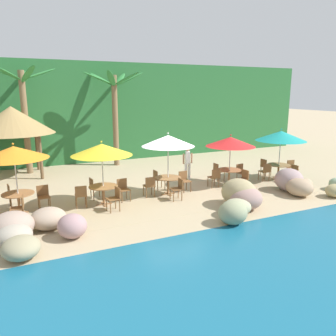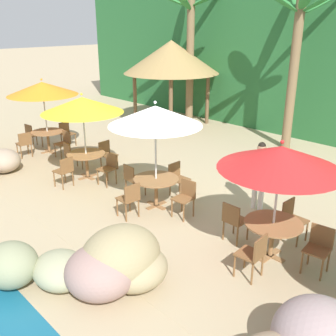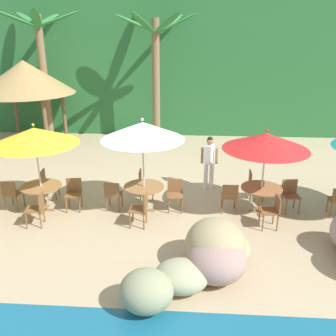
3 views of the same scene
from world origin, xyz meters
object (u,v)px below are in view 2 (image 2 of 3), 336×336
Objects in this scene: chair_orange_left at (32,134)px; palm_tree_nearest at (191,37)px; chair_red_seaward at (319,246)px; chair_red_right at (254,253)px; umbrella_orange at (42,89)px; chair_white_seaward at (185,196)px; chair_white_inland at (177,177)px; waiter_in_white at (260,171)px; chair_white_right at (130,198)px; chair_red_inland at (292,217)px; chair_orange_seaward at (64,142)px; umbrella_white at (155,116)px; dining_table_orange at (48,135)px; chair_white_left at (132,178)px; chair_red_left at (234,219)px; chair_yellow_left at (71,154)px; palm_tree_second at (297,41)px; chair_yellow_right at (65,170)px; chair_yellow_inland at (107,153)px; dining_table_white at (156,183)px; umbrella_red at (281,158)px; chair_orange_inland at (66,132)px; dining_table_yellow at (86,158)px; chair_yellow_seaward at (109,167)px; chair_orange_right at (24,143)px; palapa_hut at (171,57)px.

chair_orange_left is 0.16× the size of palm_tree_nearest.
chair_red_right is (-0.67, -1.04, 0.00)m from chair_red_seaward.
umbrella_orange reaches higher than chair_white_seaward.
waiter_in_white is (1.93, 0.81, 0.47)m from chair_white_inland.
chair_red_inland is (3.06, 1.82, 0.00)m from chair_white_right.
chair_orange_seaward is 4.84m from chair_white_inland.
chair_white_right is at bearing -87.16° from umbrella_white.
umbrella_white is at bearing -1.84° from dining_table_orange.
chair_white_left is 3.20m from waiter_in_white.
chair_red_left is (2.44, -0.82, 0.00)m from chair_white_inland.
chair_yellow_left reaches higher than dining_table_orange.
chair_red_inland is 0.16× the size of palm_tree_second.
palm_tree_second reaches higher than chair_red_left.
chair_yellow_right is 1.00× the size of chair_white_right.
umbrella_orange is 2.91× the size of chair_yellow_inland.
umbrella_orange is 1.49× the size of waiter_in_white.
dining_table_white is 0.86m from chair_white_right.
chair_yellow_left is 7.67m from chair_red_seaward.
chair_yellow_inland and chair_red_right have the same top height.
dining_table_orange is 1.26× the size of chair_white_inland.
umbrella_orange is at bearing 179.54° from umbrella_red.
chair_orange_inland is 1.00× the size of chair_red_seaward.
chair_orange_left is at bearing -178.32° from chair_red_seaward.
chair_white_left is at bearing -147.44° from waiter_in_white.
dining_table_yellow is at bearing -110.45° from palm_tree_second.
chair_yellow_seaward is 7.94m from palm_tree_nearest.
dining_table_yellow is at bearing -159.21° from chair_white_inland.
chair_yellow_right is at bearing -75.58° from dining_table_yellow.
chair_orange_seaward is 5.11m from chair_white_right.
palm_tree_second is at bearing 52.95° from chair_orange_right.
chair_yellow_right is at bearing -76.97° from chair_yellow_inland.
palapa_hut reaches higher than chair_orange_inland.
palapa_hut reaches higher than dining_table_white.
chair_orange_seaward is at bearing 9.97° from umbrella_orange.
chair_orange_inland and chair_orange_left have the same top height.
dining_table_white is (5.76, -0.19, 0.00)m from dining_table_orange.
palm_tree_second is (6.32, 6.58, 3.17)m from chair_orange_left.
chair_red_right is (2.49, -0.88, 0.00)m from chair_white_seaward.
umbrella_orange is 1.07× the size of umbrella_red.
chair_red_inland is at bearing 144.17° from chair_red_seaward.
umbrella_white reaches higher than chair_orange_right.
chair_white_left is 0.37× the size of umbrella_red.
palm_tree_second reaches higher than chair_yellow_left.
chair_white_left and chair_red_inland have the same top height.
chair_yellow_right is (1.07, -0.82, 0.00)m from chair_yellow_left.
palm_tree_second is at bearing 113.05° from waiter_in_white.
chair_yellow_left is 7.01m from chair_red_right.
chair_white_right is 1.00× the size of chair_red_inland.
waiter_in_white is at bearing 42.39° from dining_table_white.
palm_tree_nearest is at bearing 81.00° from chair_orange_inland.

